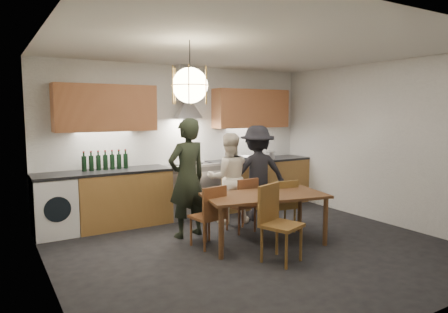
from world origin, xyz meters
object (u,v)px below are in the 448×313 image
person_left (187,178)px  person_mid (229,178)px  dining_table (265,200)px  mixing_bowl (248,158)px  chair_back_left (210,212)px  wine_bottles (105,160)px  chair_front (276,217)px  stock_pot (270,155)px  person_right (257,173)px

person_left → person_mid: (0.89, 0.31, -0.13)m
dining_table → mixing_bowl: size_ratio=5.16×
chair_back_left → wine_bottles: 2.04m
dining_table → chair_back_left: chair_back_left is taller
chair_front → stock_pot: 3.02m
person_mid → stock_pot: (1.38, 0.69, 0.23)m
mixing_bowl → person_mid: bearing=-141.9°
chair_front → person_mid: person_mid is taller
person_left → person_right: size_ratio=1.09×
dining_table → person_right: person_right is taller
person_mid → mixing_bowl: (0.81, 0.63, 0.21)m
chair_back_left → wine_bottles: wine_bottles is taller
stock_pot → wine_bottles: wine_bottles is taller
person_mid → wine_bottles: person_mid is taller
person_left → stock_pot: bearing=-165.9°
dining_table → chair_front: (-0.25, -0.55, -0.08)m
chair_back_left → person_mid: 1.28m
chair_front → person_left: 1.53m
mixing_bowl → wine_bottles: wine_bottles is taller
chair_front → wine_bottles: bearing=99.1°
person_left → person_mid: person_left is taller
person_left → wine_bottles: size_ratio=2.39×
dining_table → person_left: 1.16m
wine_bottles → mixing_bowl: bearing=-4.2°
chair_back_left → person_mid: person_mid is taller
mixing_bowl → wine_bottles: bearing=175.8°
person_mid → wine_bottles: 1.97m
stock_pot → wine_bottles: 3.14m
person_left → person_right: (1.39, 0.21, -0.07)m
stock_pot → chair_back_left: bearing=-144.3°
person_right → mixing_bowl: 0.81m
chair_front → person_left: (-0.50, 1.41, 0.33)m
person_right → stock_pot: person_right is taller
person_mid → person_left: bearing=39.7°
person_left → stock_pot: size_ratio=9.71×
chair_front → person_right: bearing=41.9°
dining_table → chair_front: chair_front is taller
person_mid → chair_back_left: bearing=67.7°
person_right → mixing_bowl: size_ratio=4.60×
chair_front → mixing_bowl: size_ratio=2.71×
chair_front → mixing_bowl: bearing=43.6°
person_left → mixing_bowl: (1.70, 0.94, 0.08)m
mixing_bowl → person_left: bearing=-151.1°
chair_back_left → wine_bottles: (-0.90, 1.74, 0.57)m
chair_back_left → stock_pot: 2.80m
person_left → mixing_bowl: 1.95m
person_left → dining_table: bearing=121.6°
person_right → wine_bottles: size_ratio=2.20×
person_right → mixing_bowl: (0.31, 0.73, 0.15)m
person_right → person_left: bearing=25.0°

